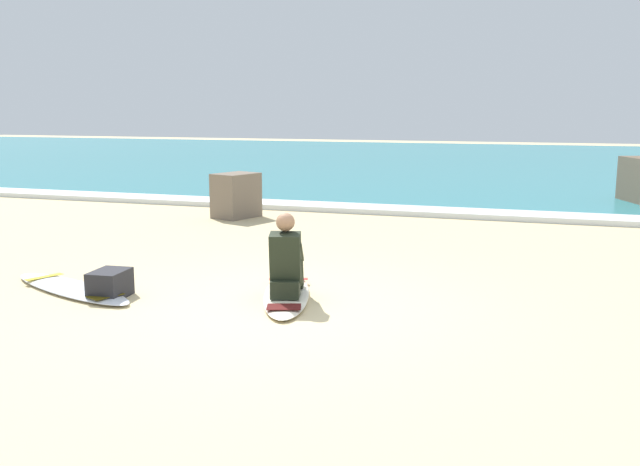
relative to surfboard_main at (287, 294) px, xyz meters
name	(u,v)px	position (x,y,z in m)	size (l,w,h in m)	color
ground_plane	(273,309)	(0.03, -0.50, -0.04)	(80.00, 80.00, 0.00)	beige
sea	(473,163)	(0.03, 20.58, 0.01)	(80.00, 28.00, 0.10)	teal
breaking_foam	(405,211)	(0.03, 6.88, 0.02)	(80.00, 0.90, 0.11)	white
surfboard_main	(287,294)	(0.00, 0.00, 0.00)	(1.14, 2.10, 0.08)	#EFE5C6
surfer_seated	(286,263)	(0.05, -0.14, 0.40)	(0.51, 0.76, 0.95)	black
surfboard_spare_near	(71,288)	(-2.55, -0.55, 0.00)	(2.29, 1.33, 0.08)	silver
shoreline_rock	(236,195)	(-3.08, 5.28, 0.41)	(0.85, 0.63, 0.88)	#756656
beach_bag	(110,284)	(-1.93, -0.65, 0.12)	(0.36, 0.48, 0.32)	#232328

